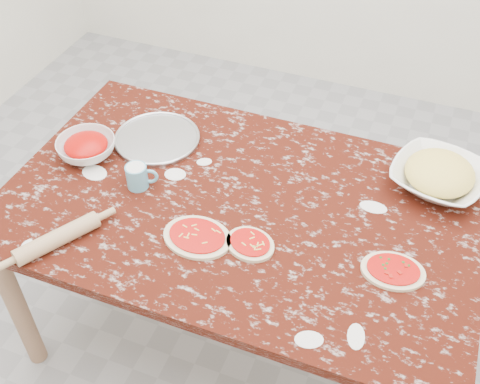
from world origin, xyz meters
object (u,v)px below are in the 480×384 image
(worktable, at_px, (240,220))
(cheese_bowl, at_px, (438,178))
(pizza_tray, at_px, (157,139))
(rolling_pin, at_px, (57,238))
(flour_mug, at_px, (138,176))
(sauce_bowl, at_px, (87,148))

(worktable, relative_size, cheese_bowl, 5.09)
(pizza_tray, relative_size, rolling_pin, 1.15)
(pizza_tray, height_order, flour_mug, flour_mug)
(worktable, bearing_deg, flour_mug, -172.32)
(pizza_tray, bearing_deg, rolling_pin, -94.68)
(sauce_bowl, height_order, flour_mug, flour_mug)
(worktable, bearing_deg, rolling_pin, -140.64)
(pizza_tray, distance_m, sauce_bowl, 0.26)
(sauce_bowl, height_order, rolling_pin, sauce_bowl)
(flour_mug, xyz_separation_m, rolling_pin, (-0.11, -0.33, -0.02))
(sauce_bowl, bearing_deg, pizza_tray, 40.62)
(pizza_tray, height_order, rolling_pin, rolling_pin)
(flour_mug, bearing_deg, rolling_pin, -107.72)
(sauce_bowl, distance_m, flour_mug, 0.27)
(sauce_bowl, relative_size, cheese_bowl, 0.68)
(sauce_bowl, distance_m, rolling_pin, 0.44)
(worktable, relative_size, sauce_bowl, 7.51)
(sauce_bowl, xyz_separation_m, rolling_pin, (0.15, -0.41, -0.01))
(cheese_bowl, distance_m, flour_mug, 1.03)
(worktable, height_order, rolling_pin, rolling_pin)
(cheese_bowl, height_order, flour_mug, flour_mug)
(worktable, xyz_separation_m, sauce_bowl, (-0.61, 0.03, 0.12))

